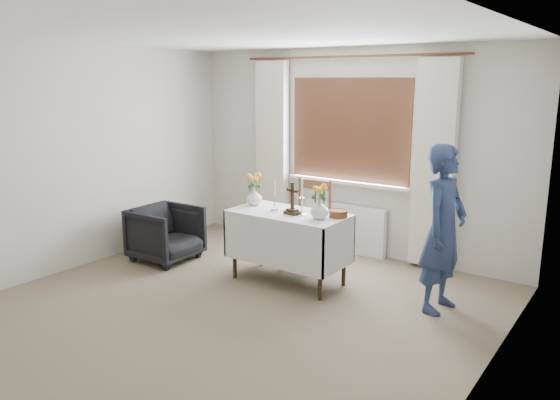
{
  "coord_description": "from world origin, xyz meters",
  "views": [
    {
      "loc": [
        3.13,
        -3.43,
        2.13
      ],
      "look_at": [
        0.05,
        0.94,
        0.94
      ],
      "focal_mm": 35.0,
      "sensor_mm": 36.0,
      "label": 1
    }
  ],
  "objects_px": {
    "wooden_chair": "(306,225)",
    "flower_vase_left": "(254,197)",
    "wooden_cross": "(292,198)",
    "person": "(443,229)",
    "flower_vase_right": "(320,209)",
    "altar_table": "(288,247)",
    "armchair": "(166,234)"
  },
  "relations": [
    {
      "from": "wooden_chair",
      "to": "wooden_cross",
      "type": "height_order",
      "value": "wooden_cross"
    },
    {
      "from": "wooden_chair",
      "to": "armchair",
      "type": "height_order",
      "value": "wooden_chair"
    },
    {
      "from": "flower_vase_left",
      "to": "flower_vase_right",
      "type": "distance_m",
      "value": 0.91
    },
    {
      "from": "wooden_chair",
      "to": "flower_vase_left",
      "type": "distance_m",
      "value": 0.69
    },
    {
      "from": "person",
      "to": "wooden_cross",
      "type": "relative_size",
      "value": 4.7
    },
    {
      "from": "wooden_chair",
      "to": "flower_vase_right",
      "type": "height_order",
      "value": "wooden_chair"
    },
    {
      "from": "person",
      "to": "wooden_chair",
      "type": "bearing_deg",
      "value": 86.98
    },
    {
      "from": "wooden_chair",
      "to": "flower_vase_right",
      "type": "distance_m",
      "value": 0.82
    },
    {
      "from": "person",
      "to": "flower_vase_right",
      "type": "xyz_separation_m",
      "value": [
        -1.16,
        -0.27,
        0.08
      ]
    },
    {
      "from": "altar_table",
      "to": "wooden_chair",
      "type": "bearing_deg",
      "value": 101.36
    },
    {
      "from": "wooden_cross",
      "to": "altar_table",
      "type": "bearing_deg",
      "value": 161.6
    },
    {
      "from": "flower_vase_right",
      "to": "person",
      "type": "bearing_deg",
      "value": 12.92
    },
    {
      "from": "wooden_chair",
      "to": "altar_table",
      "type": "bearing_deg",
      "value": -80.6
    },
    {
      "from": "person",
      "to": "flower_vase_left",
      "type": "relative_size",
      "value": 8.45
    },
    {
      "from": "armchair",
      "to": "person",
      "type": "height_order",
      "value": "person"
    },
    {
      "from": "wooden_chair",
      "to": "flower_vase_left",
      "type": "height_order",
      "value": "wooden_chair"
    },
    {
      "from": "armchair",
      "to": "person",
      "type": "relative_size",
      "value": 0.46
    },
    {
      "from": "altar_table",
      "to": "armchair",
      "type": "xyz_separation_m",
      "value": [
        -1.59,
        -0.25,
        -0.05
      ]
    },
    {
      "from": "wooden_chair",
      "to": "wooden_cross",
      "type": "distance_m",
      "value": 0.7
    },
    {
      "from": "wooden_chair",
      "to": "person",
      "type": "bearing_deg",
      "value": -11.22
    },
    {
      "from": "flower_vase_left",
      "to": "person",
      "type": "bearing_deg",
      "value": 4.37
    },
    {
      "from": "flower_vase_left",
      "to": "armchair",
      "type": "bearing_deg",
      "value": -163.63
    },
    {
      "from": "altar_table",
      "to": "wooden_cross",
      "type": "relative_size",
      "value": 3.73
    },
    {
      "from": "altar_table",
      "to": "person",
      "type": "height_order",
      "value": "person"
    },
    {
      "from": "person",
      "to": "flower_vase_right",
      "type": "distance_m",
      "value": 1.19
    },
    {
      "from": "altar_table",
      "to": "flower_vase_right",
      "type": "relative_size",
      "value": 6.46
    },
    {
      "from": "wooden_chair",
      "to": "flower_vase_left",
      "type": "bearing_deg",
      "value": -135.36
    },
    {
      "from": "armchair",
      "to": "wooden_chair",
      "type": "bearing_deg",
      "value": -65.21
    },
    {
      "from": "person",
      "to": "wooden_cross",
      "type": "height_order",
      "value": "person"
    },
    {
      "from": "altar_table",
      "to": "flower_vase_left",
      "type": "relative_size",
      "value": 6.71
    },
    {
      "from": "wooden_chair",
      "to": "wooden_cross",
      "type": "relative_size",
      "value": 3.02
    },
    {
      "from": "wooden_chair",
      "to": "armchair",
      "type": "bearing_deg",
      "value": -155.34
    }
  ]
}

